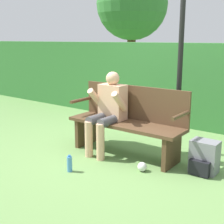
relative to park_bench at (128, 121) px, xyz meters
The scene contains 9 objects.
ground_plane 0.48m from the park_bench, 90.00° to the right, with size 40.00×40.00×0.00m, color #668E4C.
hedge_back 1.97m from the park_bench, 90.00° to the left, with size 12.00×0.52×1.52m.
park_bench is the anchor object (origin of this frame).
person_seated 0.33m from the park_bench, 152.47° to the right, with size 0.51×0.58×1.15m.
backpack 1.15m from the park_bench, ahead, with size 0.32×0.30×0.40m.
water_bottle 1.05m from the park_bench, 102.46° to the right, with size 0.06×0.06×0.21m.
signpost 1.26m from the park_bench, 39.32° to the left, with size 0.33×0.09×2.70m.
tree 7.66m from the park_bench, 123.07° to the left, with size 2.51×2.51×4.04m.
litter_crumple 0.77m from the park_bench, 39.89° to the right, with size 0.12×0.12×0.12m.
Camera 1 is at (2.35, -3.44, 1.60)m, focal length 50.00 mm.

